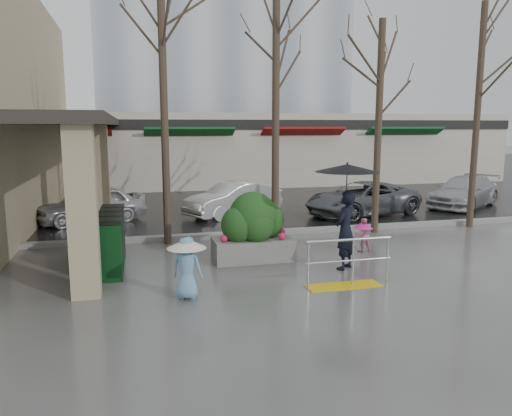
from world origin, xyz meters
name	(u,v)px	position (x,y,z in m)	size (l,w,h in m)	color
ground	(269,274)	(0.00, 0.00, 0.00)	(120.00, 120.00, 0.00)	#51514F
street_asphalt	(178,178)	(0.00, 22.00, 0.01)	(120.00, 36.00, 0.01)	black
curb	(233,234)	(0.00, 4.00, 0.07)	(120.00, 0.30, 0.15)	gray
canopy_slab	(73,117)	(-4.80, 8.00, 3.62)	(2.80, 18.00, 0.25)	#2D2823
pillar_front	(82,209)	(-3.90, -0.50, 1.75)	(0.55, 0.55, 3.50)	tan
pillar_back	(100,176)	(-3.90, 6.00, 1.75)	(0.55, 0.55, 3.50)	tan
storefront_row	(218,149)	(2.00, 17.97, 2.01)	(34.00, 6.74, 4.00)	beige
office_tower	(215,7)	(4.00, 30.00, 12.50)	(18.00, 12.00, 25.00)	#8C99A8
handrail	(347,269)	(1.36, -1.20, 0.38)	(1.90, 0.50, 1.03)	yellow
tree_west	(163,61)	(-2.00, 3.60, 5.08)	(3.20, 3.20, 6.80)	#382B21
tree_midwest	(276,59)	(1.20, 3.60, 5.23)	(3.20, 3.20, 7.00)	#382B21
tree_mideast	(380,75)	(4.50, 3.60, 4.86)	(3.20, 3.20, 6.50)	#382B21
tree_east	(481,61)	(8.00, 3.60, 5.38)	(3.20, 3.20, 7.20)	#382B21
woman	(346,205)	(1.85, 0.00, 1.54)	(1.50, 1.50, 2.52)	black
child_pink	(363,232)	(3.00, 1.40, 0.53)	(0.53, 0.53, 0.91)	pink
child_blue	(187,261)	(-1.98, -1.14, 0.75)	(0.77, 0.77, 1.24)	#70A3C8
planter	(253,227)	(-0.04, 1.33, 0.83)	(1.99, 1.17, 1.73)	gray
news_boxes	(112,240)	(-3.45, 1.43, 0.68)	(0.60, 2.44, 1.36)	#0D3A17
car_a	(91,204)	(-4.33, 7.50, 0.63)	(1.49, 3.70, 1.26)	silver
car_b	(233,199)	(0.73, 7.53, 0.63)	(1.33, 3.82, 1.26)	silver
car_c	(362,199)	(5.46, 6.46, 0.63)	(2.09, 4.53, 1.26)	slate
car_d	(464,192)	(10.47, 7.26, 0.63)	(1.77, 4.34, 1.26)	#BABAC0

